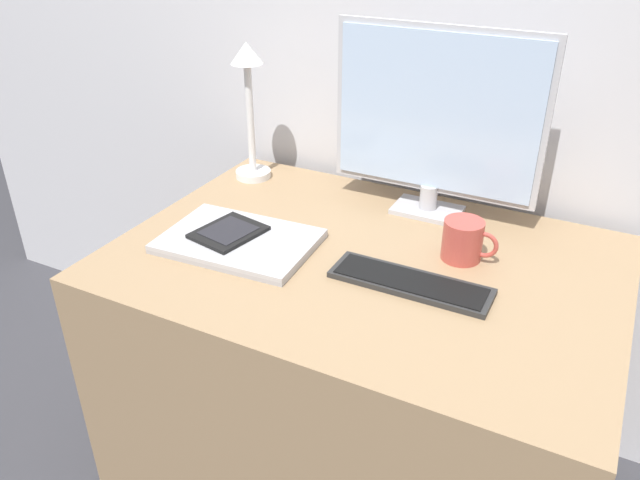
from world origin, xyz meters
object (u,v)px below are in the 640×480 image
at_px(monitor, 436,119).
at_px(keyboard, 410,283).
at_px(desk_lamp, 249,98).
at_px(laptop, 239,241).
at_px(coffee_mug, 464,240).
at_px(ereader, 229,232).

distance_m(monitor, keyboard, 0.42).
xyz_separation_m(monitor, desk_lamp, (-0.51, -0.01, -0.01)).
xyz_separation_m(monitor, laptop, (-0.33, -0.36, -0.23)).
distance_m(keyboard, desk_lamp, 0.71).
bearing_deg(desk_lamp, coffee_mug, -14.84).
bearing_deg(desk_lamp, monitor, 1.57).
height_order(laptop, ereader, ereader).
bearing_deg(coffee_mug, desk_lamp, 165.16).
relative_size(desk_lamp, coffee_mug, 3.07).
bearing_deg(laptop, coffee_mug, 20.29).
height_order(monitor, desk_lamp, monitor).
xyz_separation_m(desk_lamp, coffee_mug, (0.65, -0.17, -0.18)).
xyz_separation_m(keyboard, desk_lamp, (-0.59, 0.33, 0.22)).
distance_m(laptop, ereader, 0.03).
height_order(monitor, laptop, monitor).
bearing_deg(keyboard, desk_lamp, 150.87).
bearing_deg(ereader, monitor, 44.92).
relative_size(monitor, ereader, 2.96).
bearing_deg(desk_lamp, ereader, -66.06).
xyz_separation_m(monitor, keyboard, (0.08, -0.34, -0.23)).
height_order(keyboard, desk_lamp, desk_lamp).
bearing_deg(keyboard, laptop, -177.41).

